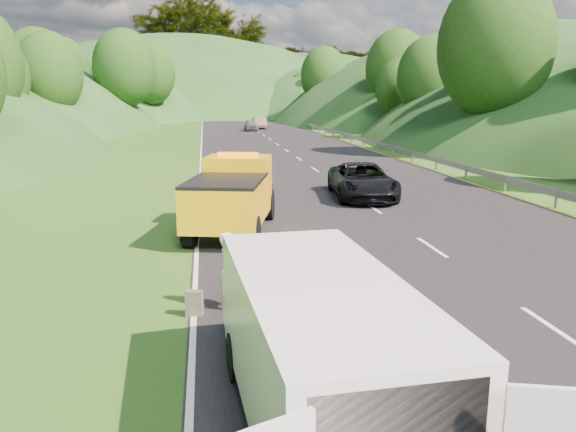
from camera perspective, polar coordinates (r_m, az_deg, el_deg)
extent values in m
plane|color=#38661E|center=(12.62, 8.68, -8.55)|extent=(320.00, 320.00, 0.00)
cube|color=black|center=(51.87, -1.09, 7.28)|extent=(14.00, 200.00, 0.02)
cube|color=gray|center=(65.41, 3.92, 8.26)|extent=(0.06, 140.00, 1.52)
cylinder|color=black|center=(20.64, -7.21, 1.08)|extent=(0.56, 1.05, 1.00)
cylinder|color=black|center=(20.33, -1.98, 1.00)|extent=(0.56, 1.05, 1.00)
cylinder|color=black|center=(16.84, -9.96, -1.53)|extent=(0.56, 1.05, 1.00)
cylinder|color=black|center=(16.47, -3.57, -1.68)|extent=(0.56, 1.05, 1.00)
cube|color=#E6AF0C|center=(19.48, -5.06, 3.30)|extent=(2.45, 2.04, 1.89)
cube|color=#E6AF0C|center=(17.34, -6.28, 1.34)|extent=(2.90, 3.80, 1.30)
cube|color=black|center=(17.23, -6.33, 3.62)|extent=(2.90, 3.80, 0.10)
cube|color=black|center=(20.73, -4.48, 2.31)|extent=(2.21, 1.62, 0.70)
cube|color=black|center=(21.35, -4.22, 2.06)|extent=(2.09, 0.67, 0.50)
cube|color=#E6AF0C|center=(20.97, -4.36, 4.22)|extent=(2.12, 1.21, 1.09)
cube|color=orange|center=(19.35, -5.12, 6.22)|extent=(1.42, 0.56, 0.16)
cube|color=black|center=(20.11, -4.75, 4.59)|extent=(1.86, 0.50, 0.90)
cylinder|color=black|center=(9.19, -5.11, -14.05)|extent=(0.34, 0.79, 0.77)
cylinder|color=black|center=(9.52, 5.56, -13.06)|extent=(0.34, 0.79, 0.77)
cube|color=silver|center=(7.41, 3.33, -12.91)|extent=(2.30, 5.12, 1.78)
cube|color=silver|center=(9.93, -0.82, -8.61)|extent=(1.98, 0.99, 0.96)
cube|color=black|center=(9.50, -0.60, -4.67)|extent=(1.80, 0.44, 0.80)
imported|color=white|center=(12.12, -5.90, -9.37)|extent=(0.45, 0.61, 1.65)
imported|color=tan|center=(12.79, 1.82, -8.13)|extent=(0.62, 0.55, 1.07)
cube|color=#4F4D3B|center=(11.73, -9.50, -8.77)|extent=(0.38, 0.26, 0.55)
imported|color=black|center=(24.94, 7.52, 1.82)|extent=(2.99, 5.63, 1.51)
imported|color=#4D4D52|center=(72.22, -3.76, 8.63)|extent=(1.60, 3.98, 1.36)
imported|color=brown|center=(76.98, -2.89, 8.86)|extent=(1.67, 4.80, 1.58)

